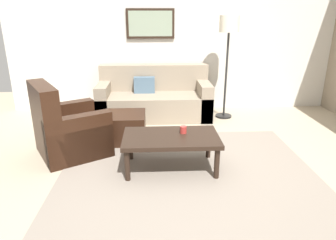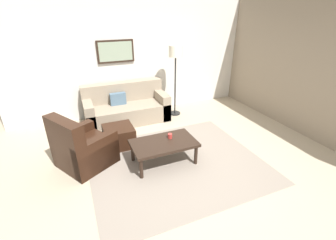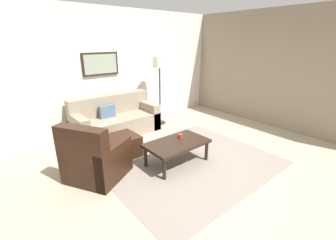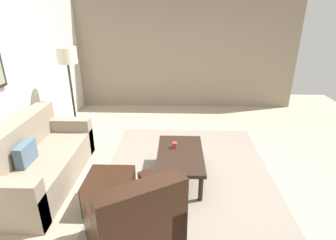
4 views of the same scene
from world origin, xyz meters
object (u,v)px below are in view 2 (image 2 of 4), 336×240
at_px(armchair_leather, 81,150).
at_px(cup, 170,136).
at_px(coffee_table, 164,145).
at_px(lamp_standing, 176,58).
at_px(couch_main, 126,108).
at_px(framed_artwork, 116,51).
at_px(ottoman, 119,136).

xyz_separation_m(armchair_leather, cup, (1.46, -0.37, 0.15)).
distance_m(coffee_table, lamp_standing, 2.37).
xyz_separation_m(couch_main, cup, (0.33, -1.92, 0.15)).
distance_m(couch_main, framed_artwork, 1.33).
relative_size(couch_main, framed_artwork, 2.28).
bearing_deg(couch_main, framed_artwork, 96.75).
height_order(armchair_leather, cup, armchair_leather).
bearing_deg(armchair_leather, framed_artwork, 60.70).
bearing_deg(lamp_standing, ottoman, -149.25).
xyz_separation_m(ottoman, framed_artwork, (0.37, 1.52, 1.37)).
xyz_separation_m(couch_main, ottoman, (-0.42, -1.13, -0.10)).
bearing_deg(lamp_standing, armchair_leather, -149.40).
bearing_deg(coffee_table, couch_main, 95.11).
distance_m(ottoman, lamp_standing, 2.27).
relative_size(ottoman, cup, 6.61).
xyz_separation_m(couch_main, lamp_standing, (1.23, -0.15, 1.11)).
xyz_separation_m(armchair_leather, framed_artwork, (1.09, 1.94, 1.26)).
distance_m(ottoman, cup, 1.12).
xyz_separation_m(couch_main, armchair_leather, (-1.14, -1.55, 0.01)).
bearing_deg(ottoman, lamp_standing, 30.75).
xyz_separation_m(couch_main, framed_artwork, (-0.05, 0.39, 1.27)).
distance_m(armchair_leather, ottoman, 0.83).
bearing_deg(framed_artwork, coffee_table, -84.62).
bearing_deg(ottoman, couch_main, 69.58).
height_order(armchair_leather, coffee_table, armchair_leather).
height_order(couch_main, armchair_leather, armchair_leather).
height_order(couch_main, framed_artwork, framed_artwork).
bearing_deg(couch_main, cup, -80.31).
bearing_deg(couch_main, lamp_standing, -6.99).
xyz_separation_m(coffee_table, cup, (0.15, 0.08, 0.09)).
relative_size(cup, framed_artwork, 0.10).
bearing_deg(cup, couch_main, 99.69).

